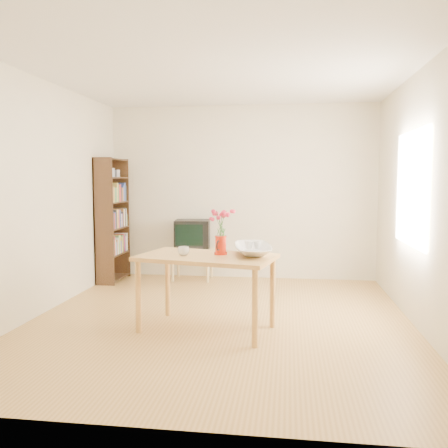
# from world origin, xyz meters

# --- Properties ---
(room) EXTENTS (4.50, 4.50, 4.50)m
(room) POSITION_xyz_m (0.03, 0.00, 1.30)
(room) COLOR #AF803E
(room) RESTS_ON ground
(table) EXTENTS (1.43, 1.01, 0.75)m
(table) POSITION_xyz_m (-0.09, -0.35, 0.66)
(table) COLOR #C58D43
(table) RESTS_ON ground
(tv_stand) EXTENTS (0.60, 0.45, 0.46)m
(tv_stand) POSITION_xyz_m (-0.70, 1.97, 0.39)
(tv_stand) COLOR #DCBD7C
(tv_stand) RESTS_ON ground
(bookshelf) EXTENTS (0.28, 0.70, 1.80)m
(bookshelf) POSITION_xyz_m (-1.85, 1.75, 0.84)
(bookshelf) COLOR #321F10
(bookshelf) RESTS_ON ground
(pitcher) EXTENTS (0.13, 0.20, 0.19)m
(pitcher) POSITION_xyz_m (0.05, -0.28, 0.84)
(pitcher) COLOR red
(pitcher) RESTS_ON table
(flowers) EXTENTS (0.21, 0.21, 0.30)m
(flowers) POSITION_xyz_m (0.05, -0.28, 1.08)
(flowers) COLOR #F73A5F
(flowers) RESTS_ON pitcher
(mug) EXTENTS (0.13, 0.13, 0.09)m
(mug) POSITION_xyz_m (-0.31, -0.39, 0.79)
(mug) COLOR white
(mug) RESTS_ON table
(bowl) EXTENTS (0.62, 0.62, 0.51)m
(bowl) POSITION_xyz_m (0.36, -0.18, 1.01)
(bowl) COLOR white
(bowl) RESTS_ON table
(teacup_a) EXTENTS (0.10, 0.10, 0.07)m
(teacup_a) POSITION_xyz_m (0.32, -0.18, 0.96)
(teacup_a) COLOR white
(teacup_a) RESTS_ON bowl
(teacup_b) EXTENTS (0.09, 0.09, 0.07)m
(teacup_b) POSITION_xyz_m (0.40, -0.16, 0.96)
(teacup_b) COLOR white
(teacup_b) RESTS_ON bowl
(television) EXTENTS (0.55, 0.52, 0.44)m
(television) POSITION_xyz_m (-0.70, 1.98, 0.68)
(television) COLOR black
(television) RESTS_ON tv_stand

